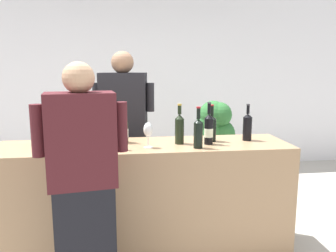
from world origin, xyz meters
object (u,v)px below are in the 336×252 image
at_px(wine_bottle_0, 247,126).
at_px(ice_bucket, 62,135).
at_px(wine_bottle_1, 110,133).
at_px(wine_bottle_3, 123,130).
at_px(wine_bottle_2, 212,128).
at_px(wine_glass, 148,131).
at_px(potted_shrub, 215,137).
at_px(wine_bottle_7, 209,129).
at_px(wine_bottle_4, 198,132).
at_px(person_guest, 84,196).
at_px(person_server, 124,141).
at_px(wine_bottle_6, 179,128).
at_px(wine_bottle_5, 36,131).

bearing_deg(wine_bottle_0, ice_bucket, -178.33).
bearing_deg(wine_bottle_1, wine_bottle_3, 65.37).
bearing_deg(wine_bottle_2, wine_glass, -163.61).
xyz_separation_m(wine_glass, potted_shrub, (0.90, 1.31, -0.34)).
bearing_deg(wine_bottle_7, wine_bottle_1, -175.92).
xyz_separation_m(wine_bottle_4, person_guest, (-0.84, -0.46, -0.30)).
distance_m(wine_bottle_2, person_server, 0.98).
bearing_deg(wine_bottle_4, wine_bottle_0, 24.76).
height_order(wine_bottle_0, wine_bottle_2, same).
distance_m(wine_bottle_1, person_guest, 0.62).
relative_size(wine_bottle_4, person_server, 0.19).
distance_m(wine_bottle_2, ice_bucket, 1.23).
distance_m(wine_bottle_4, ice_bucket, 1.08).
distance_m(wine_bottle_1, ice_bucket, 0.40).
height_order(wine_bottle_1, wine_bottle_6, wine_bottle_1).
bearing_deg(person_guest, person_server, 78.68).
xyz_separation_m(wine_bottle_4, wine_glass, (-0.39, 0.07, 0.01)).
xyz_separation_m(wine_bottle_1, person_guest, (-0.16, -0.52, -0.30)).
height_order(wine_bottle_3, wine_bottle_7, wine_bottle_7).
bearing_deg(wine_bottle_0, wine_bottle_6, -175.02).
height_order(wine_bottle_4, person_server, person_server).
relative_size(wine_bottle_1, wine_bottle_7, 1.01).
height_order(wine_bottle_1, wine_glass, wine_bottle_1).
xyz_separation_m(wine_bottle_4, ice_bucket, (-1.06, 0.18, -0.03)).
bearing_deg(wine_bottle_2, wine_bottle_3, 176.54).
relative_size(wine_bottle_6, ice_bucket, 1.48).
bearing_deg(wine_bottle_2, wine_bottle_0, -1.32).
distance_m(wine_bottle_1, wine_bottle_7, 0.80).
xyz_separation_m(wine_bottle_3, wine_glass, (0.19, -0.21, 0.03)).
xyz_separation_m(wine_bottle_2, wine_bottle_7, (-0.05, -0.11, 0.01)).
distance_m(wine_bottle_5, potted_shrub, 2.14).
height_order(person_guest, potted_shrub, person_guest).
distance_m(wine_bottle_1, wine_bottle_5, 0.63).
relative_size(wine_bottle_0, potted_shrub, 0.27).
height_order(wine_bottle_5, wine_glass, wine_bottle_5).
xyz_separation_m(wine_bottle_1, person_server, (0.10, 0.77, -0.24)).
bearing_deg(person_server, wine_bottle_5, -141.11).
height_order(wine_bottle_2, wine_bottle_6, wine_bottle_6).
distance_m(person_server, person_guest, 1.32).
relative_size(wine_bottle_0, wine_bottle_7, 0.91).
bearing_deg(wine_bottle_2, wine_bottle_6, -168.29).
relative_size(person_server, person_guest, 1.07).
distance_m(wine_bottle_0, person_guest, 1.51).
height_order(ice_bucket, person_guest, person_guest).
bearing_deg(wine_bottle_5, person_server, 38.89).
xyz_separation_m(wine_bottle_5, person_guest, (0.44, -0.72, -0.29)).
bearing_deg(wine_bottle_0, wine_bottle_3, 177.17).
xyz_separation_m(person_server, potted_shrub, (1.09, 0.55, -0.09)).
relative_size(wine_bottle_7, ice_bucket, 1.55).
relative_size(wine_bottle_5, wine_bottle_7, 0.95).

